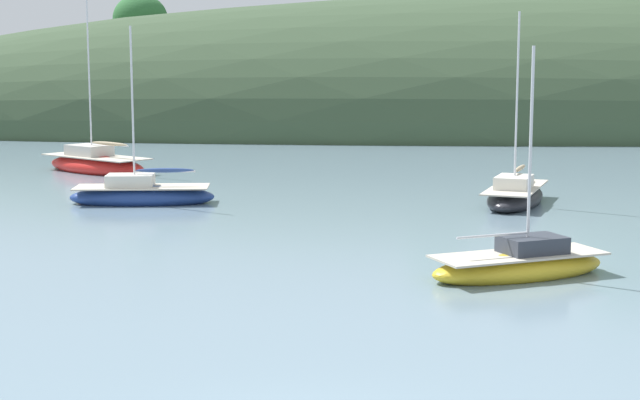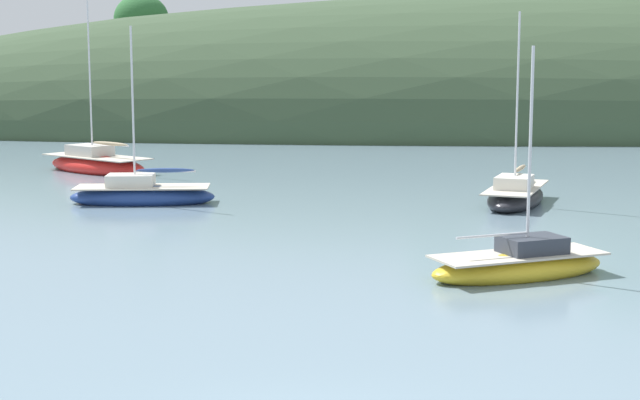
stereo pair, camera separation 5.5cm
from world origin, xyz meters
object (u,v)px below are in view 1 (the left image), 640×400
at_px(sailboat_grey_yawl, 141,195).
at_px(sailboat_yellow_far, 96,164).
at_px(sailboat_teal_outer, 515,195).
at_px(sailboat_white_near, 520,265).

distance_m(sailboat_grey_yawl, sailboat_yellow_far, 12.67).
bearing_deg(sailboat_yellow_far, sailboat_teal_outer, -29.47).
relative_size(sailboat_grey_yawl, sailboat_yellow_far, 0.75).
relative_size(sailboat_teal_outer, sailboat_grey_yawl, 1.07).
bearing_deg(sailboat_white_near, sailboat_yellow_far, 125.47).
relative_size(sailboat_white_near, sailboat_yellow_far, 0.65).
xyz_separation_m(sailboat_teal_outer, sailboat_grey_yawl, (-16.24, 0.14, -0.01)).
distance_m(sailboat_teal_outer, sailboat_grey_yawl, 16.24).
relative_size(sailboat_white_near, sailboat_teal_outer, 0.81).
bearing_deg(sailboat_white_near, sailboat_grey_yawl, 133.99).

